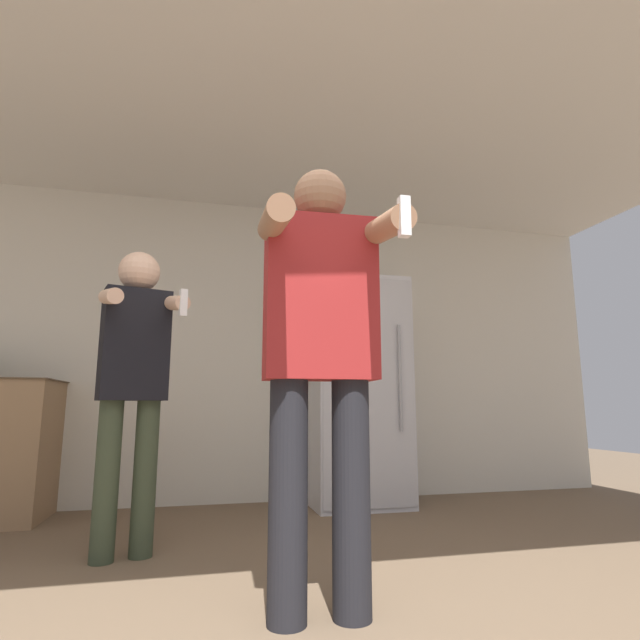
# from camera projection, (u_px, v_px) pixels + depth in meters

# --- Properties ---
(wall_back) EXTENTS (7.00, 0.06, 2.55)m
(wall_back) POSITION_uv_depth(u_px,v_px,m) (231.00, 347.00, 4.27)
(wall_back) COLOR beige
(wall_back) RESTS_ON ground_plane
(ceiling_slab) EXTENTS (7.00, 3.46, 0.05)m
(ceiling_slab) POSITION_uv_depth(u_px,v_px,m) (254.00, 109.00, 3.06)
(ceiling_slab) COLOR silver
(ceiling_slab) RESTS_ON wall_back
(refrigerator) EXTENTS (0.76, 0.69, 1.81)m
(refrigerator) POSITION_uv_depth(u_px,v_px,m) (356.00, 390.00, 4.10)
(refrigerator) COLOR silver
(refrigerator) RESTS_ON ground_plane
(person_woman_foreground) EXTENTS (0.53, 0.55, 1.75)m
(person_woman_foreground) POSITION_uv_depth(u_px,v_px,m) (321.00, 346.00, 1.96)
(person_woman_foreground) COLOR black
(person_woman_foreground) RESTS_ON ground_plane
(person_man_side) EXTENTS (0.49, 0.54, 1.63)m
(person_man_side) POSITION_uv_depth(u_px,v_px,m) (134.00, 370.00, 2.70)
(person_man_side) COLOR #38422D
(person_man_side) RESTS_ON ground_plane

